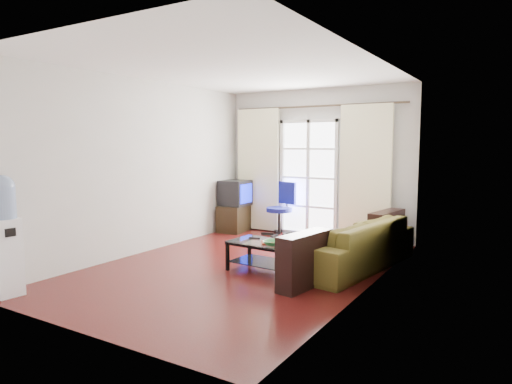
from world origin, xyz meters
TOP-DOWN VIEW (x-y plane):
  - floor at (0.00, 0.00)m, footprint 5.20×5.20m
  - ceiling at (0.00, 0.00)m, footprint 5.20×5.20m
  - wall_back at (0.00, 2.60)m, footprint 3.60×0.02m
  - wall_front at (0.00, -2.60)m, footprint 3.60×0.02m
  - wall_left at (-1.80, 0.00)m, footprint 0.02×5.20m
  - wall_right at (1.80, 0.00)m, footprint 0.02×5.20m
  - french_door at (-0.15, 2.54)m, footprint 1.16×0.06m
  - curtain_rod at (0.00, 2.50)m, footprint 3.30×0.04m
  - curtain_left at (-1.20, 2.48)m, footprint 0.90×0.07m
  - curtain_right at (0.95, 2.48)m, footprint 0.90×0.07m
  - radiator at (0.80, 2.50)m, footprint 0.64×0.12m
  - sofa at (1.31, 0.82)m, footprint 2.54×1.57m
  - coffee_table at (0.42, 0.00)m, footprint 1.03×0.63m
  - bowl at (0.59, -0.11)m, footprint 0.26×0.26m
  - book at (0.40, -0.09)m, footprint 0.34×0.35m
  - remote at (0.17, 0.12)m, footprint 0.17×0.09m
  - tv_stand at (-1.54, 2.15)m, footprint 0.55×0.75m
  - crt_tv at (-1.54, 2.14)m, footprint 0.56×0.55m
  - task_chair at (-0.56, 2.22)m, footprint 0.82×0.82m
  - water_cooler at (-1.60, -2.35)m, footprint 0.32×0.31m

SIDE VIEW (x-z plane):
  - floor at x=0.00m, z-range 0.00..0.00m
  - tv_stand at x=-1.54m, z-range 0.00..0.51m
  - coffee_table at x=0.42m, z-range 0.06..0.46m
  - task_chair at x=-0.56m, z-range -0.20..0.79m
  - radiator at x=0.80m, z-range 0.01..0.65m
  - sofa at x=1.31m, z-range 0.00..0.66m
  - remote at x=0.17m, z-range 0.40..0.42m
  - book at x=0.40m, z-range 0.40..0.42m
  - bowl at x=0.59m, z-range 0.40..0.46m
  - water_cooler at x=-1.60m, z-range 0.03..1.40m
  - crt_tv at x=-1.54m, z-range 0.51..1.00m
  - french_door at x=-0.15m, z-range 0.00..2.15m
  - curtain_left at x=-1.20m, z-range 0.02..2.38m
  - curtain_right at x=0.95m, z-range 0.02..2.38m
  - wall_back at x=0.00m, z-range 0.00..2.70m
  - wall_front at x=0.00m, z-range 0.00..2.70m
  - wall_left at x=-1.80m, z-range 0.00..2.70m
  - wall_right at x=1.80m, z-range 0.00..2.70m
  - curtain_rod at x=0.00m, z-range 2.36..2.40m
  - ceiling at x=0.00m, z-range 2.70..2.70m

